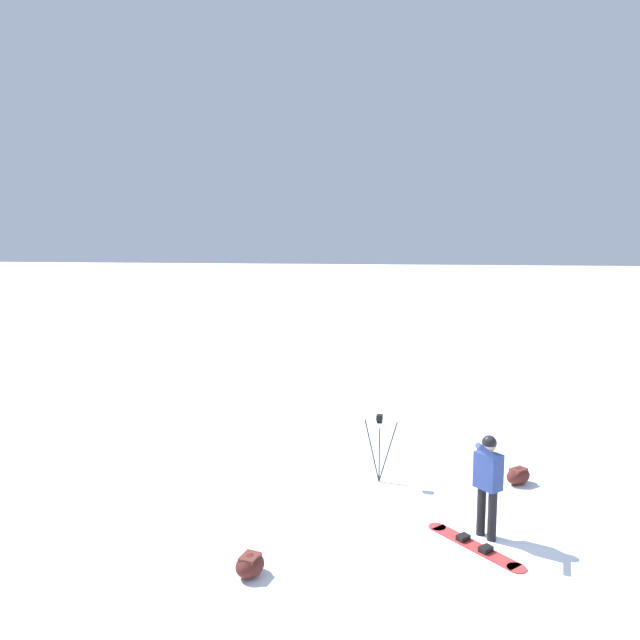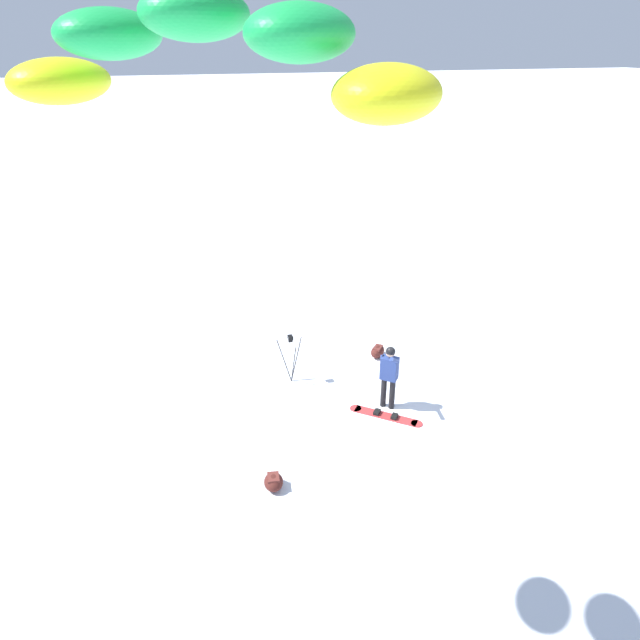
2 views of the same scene
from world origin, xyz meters
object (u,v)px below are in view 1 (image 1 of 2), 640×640
object	(u,v)px
snowboard	(474,545)
camera_tripod	(380,434)
gear_bag_large	(518,475)
gear_bag_small	(250,565)
snowboarder	(488,476)

from	to	relation	value
snowboard	camera_tripod	distance (m)	2.97
snowboard	gear_bag_large	xyz separation A→B (m)	(-0.91, -2.70, 0.15)
snowboard	gear_bag_small	distance (m)	3.49
snowboarder	camera_tripod	xyz separation A→B (m)	(1.95, -1.84, -0.06)
gear_bag_small	snowboarder	bearing A→B (deg)	-150.28
snowboard	gear_bag_large	distance (m)	2.85
camera_tripod	snowboard	bearing A→B (deg)	128.85
snowboard	camera_tripod	bearing A→B (deg)	-51.15
camera_tripod	snowboarder	bearing A→B (deg)	136.64
snowboarder	snowboard	bearing A→B (deg)	62.14
gear_bag_large	snowboard	bearing A→B (deg)	71.31
snowboarder	camera_tripod	bearing A→B (deg)	-43.36
camera_tripod	gear_bag_small	bearing A→B (deg)	69.97
gear_bag_large	gear_bag_small	bearing A→B (deg)	46.39
snowboard	gear_bag_small	bearing A→B (deg)	26.23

